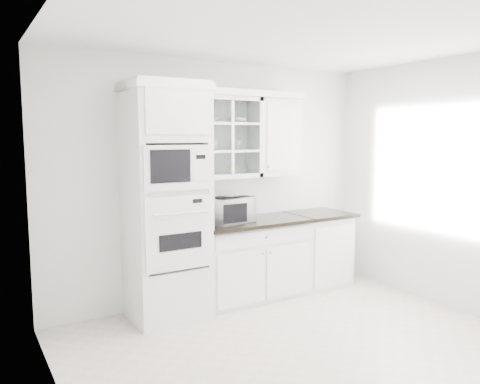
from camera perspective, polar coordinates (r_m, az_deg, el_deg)
ground at (r=4.33m, az=8.84°, el=-18.67°), size 4.00×3.50×0.01m
room_shell at (r=4.25m, az=5.52°, el=5.67°), size 4.00×3.50×2.70m
oven_column at (r=4.79m, az=-8.97°, el=-1.22°), size 0.76×0.68×2.40m
base_cabinet_run at (r=5.43m, az=1.26°, el=-8.14°), size 1.32×0.67×0.92m
extra_base_cabinet at (r=6.01m, az=9.39°, el=-6.76°), size 0.72×0.67×0.92m
upper_cabinet_glass at (r=5.23m, az=-1.83°, el=6.67°), size 0.80×0.33×0.90m
upper_cabinet_solid at (r=5.60m, az=4.24°, el=6.66°), size 0.55×0.33×0.90m
crown_molding at (r=5.18m, az=-2.75°, el=12.03°), size 2.14×0.38×0.07m
countertop_microwave at (r=5.14m, az=-1.38°, el=-2.15°), size 0.58×0.52×0.28m
bowl_a at (r=5.14m, az=-3.92°, el=8.76°), size 0.27×0.27×0.06m
bowl_b at (r=5.30m, az=-0.31°, el=8.72°), size 0.21×0.21×0.06m
cup_a at (r=5.17m, az=-3.40°, el=5.70°), size 0.16×0.16×0.11m
cup_b at (r=5.31m, az=-0.38°, el=5.72°), size 0.13×0.13×0.10m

